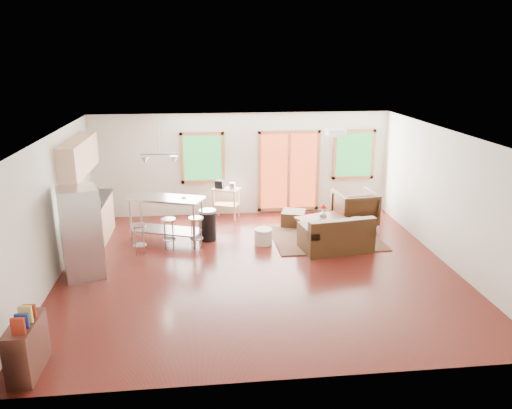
{
  "coord_description": "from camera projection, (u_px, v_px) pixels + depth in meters",
  "views": [
    {
      "loc": [
        -1.02,
        -8.89,
        4.02
      ],
      "look_at": [
        0.0,
        0.3,
        1.2
      ],
      "focal_mm": 35.0,
      "sensor_mm": 36.0,
      "label": 1
    }
  ],
  "objects": [
    {
      "name": "trash_can",
      "position": [
        208.0,
        225.0,
        11.1
      ],
      "size": [
        0.47,
        0.47,
        0.7
      ],
      "rotation": [
        0.0,
        0.0,
        0.3
      ],
      "color": "black",
      "rests_on": "floor"
    },
    {
      "name": "bar_stool_c",
      "position": [
        196.0,
        225.0,
        10.62
      ],
      "size": [
        0.38,
        0.38,
        0.67
      ],
      "rotation": [
        0.0,
        0.0,
        0.22
      ],
      "color": "#B7BABC",
      "rests_on": "floor"
    },
    {
      "name": "cup",
      "position": [
        184.0,
        199.0,
        10.73
      ],
      "size": [
        0.12,
        0.1,
        0.11
      ],
      "primitive_type": "imported",
      "rotation": [
        0.0,
        0.0,
        -0.14
      ],
      "color": "white",
      "rests_on": "island"
    },
    {
      "name": "ceiling",
      "position": [
        258.0,
        134.0,
        8.97
      ],
      "size": [
        7.5,
        7.0,
        0.02
      ],
      "primitive_type": "cube",
      "color": "white",
      "rests_on": "ground"
    },
    {
      "name": "cabinets",
      "position": [
        88.0,
        203.0,
        10.71
      ],
      "size": [
        0.64,
        2.24,
        2.3
      ],
      "color": "#DCA680",
      "rests_on": "floor"
    },
    {
      "name": "loveseat",
      "position": [
        336.0,
        237.0,
        10.51
      ],
      "size": [
        1.55,
        1.02,
        0.77
      ],
      "rotation": [
        0.0,
        0.0,
        0.15
      ],
      "color": "black",
      "rests_on": "floor"
    },
    {
      "name": "left_wall",
      "position": [
        50.0,
        211.0,
        8.96
      ],
      "size": [
        0.02,
        7.0,
        2.6
      ],
      "primitive_type": "cube",
      "color": "silver",
      "rests_on": "ground"
    },
    {
      "name": "ottoman",
      "position": [
        293.0,
        218.0,
        12.06
      ],
      "size": [
        0.68,
        0.68,
        0.36
      ],
      "primitive_type": "cube",
      "rotation": [
        0.0,
        0.0,
        -0.29
      ],
      "color": "black",
      "rests_on": "floor"
    },
    {
      "name": "window_right",
      "position": [
        354.0,
        154.0,
        12.89
      ],
      "size": [
        1.1,
        0.05,
        1.3
      ],
      "color": "#195221",
      "rests_on": "back_wall"
    },
    {
      "name": "island",
      "position": [
        166.0,
        211.0,
        10.88
      ],
      "size": [
        1.74,
        1.16,
        1.02
      ],
      "rotation": [
        0.0,
        0.0,
        -0.35
      ],
      "color": "#B7BABC",
      "rests_on": "floor"
    },
    {
      "name": "ceiling_flush",
      "position": [
        336.0,
        132.0,
        9.73
      ],
      "size": [
        0.35,
        0.35,
        0.12
      ],
      "primitive_type": "cube",
      "color": "white",
      "rests_on": "ceiling"
    },
    {
      "name": "right_wall",
      "position": [
        449.0,
        198.0,
        9.75
      ],
      "size": [
        0.02,
        7.0,
        2.6
      ],
      "primitive_type": "cube",
      "color": "silver",
      "rests_on": "ground"
    },
    {
      "name": "front_wall",
      "position": [
        291.0,
        288.0,
        6.01
      ],
      "size": [
        7.5,
        0.02,
        2.6
      ],
      "primitive_type": "cube",
      "color": "silver",
      "rests_on": "ground"
    },
    {
      "name": "french_doors",
      "position": [
        289.0,
        171.0,
        12.83
      ],
      "size": [
        1.6,
        0.05,
        2.1
      ],
      "color": "#AA3F1D",
      "rests_on": "back_wall"
    },
    {
      "name": "bar_stool_b",
      "position": [
        169.0,
        226.0,
        10.57
      ],
      "size": [
        0.31,
        0.31,
        0.66
      ],
      "rotation": [
        0.0,
        0.0,
        -0.0
      ],
      "color": "#B7BABC",
      "rests_on": "floor"
    },
    {
      "name": "armchair",
      "position": [
        355.0,
        207.0,
        12.0
      ],
      "size": [
        1.0,
        0.94,
        0.94
      ],
      "primitive_type": "imported",
      "rotation": [
        0.0,
        0.0,
        3.24
      ],
      "color": "black",
      "rests_on": "floor"
    },
    {
      "name": "rug",
      "position": [
        326.0,
        238.0,
        11.26
      ],
      "size": [
        2.42,
        1.88,
        0.02
      ],
      "primitive_type": "cube",
      "rotation": [
        0.0,
        0.0,
        0.02
      ],
      "color": "#465330",
      "rests_on": "floor"
    },
    {
      "name": "window_left",
      "position": [
        202.0,
        158.0,
        12.48
      ],
      "size": [
        1.1,
        0.05,
        1.3
      ],
      "color": "#195221",
      "rests_on": "back_wall"
    },
    {
      "name": "book",
      "position": [
        339.0,
        208.0,
        11.66
      ],
      "size": [
        0.19,
        0.09,
        0.26
      ],
      "primitive_type": "imported",
      "rotation": [
        0.0,
        0.0,
        0.33
      ],
      "color": "maroon",
      "rests_on": "coffee_table"
    },
    {
      "name": "coffee_table",
      "position": [
        321.0,
        220.0,
        11.35
      ],
      "size": [
        1.22,
        0.96,
        0.43
      ],
      "rotation": [
        0.0,
        0.0,
        0.34
      ],
      "color": "#3E1C15",
      "rests_on": "floor"
    },
    {
      "name": "vase",
      "position": [
        323.0,
        213.0,
        11.43
      ],
      "size": [
        0.21,
        0.22,
        0.29
      ],
      "rotation": [
        0.0,
        0.0,
        -0.29
      ],
      "color": "silver",
      "rests_on": "coffee_table"
    },
    {
      "name": "kitchen_cart",
      "position": [
        225.0,
        193.0,
        12.46
      ],
      "size": [
        0.75,
        0.63,
        0.98
      ],
      "rotation": [
        0.0,
        0.0,
        -0.4
      ],
      "color": "#DCA680",
      "rests_on": "floor"
    },
    {
      "name": "back_wall",
      "position": [
        242.0,
        164.0,
        12.69
      ],
      "size": [
        7.5,
        0.02,
        2.6
      ],
      "primitive_type": "cube",
      "color": "silver",
      "rests_on": "ground"
    },
    {
      "name": "pendant_light",
      "position": [
        159.0,
        159.0,
        10.4
      ],
      "size": [
        0.8,
        0.18,
        0.79
      ],
      "color": "gray",
      "rests_on": "ceiling"
    },
    {
      "name": "pouf",
      "position": [
        263.0,
        237.0,
        10.89
      ],
      "size": [
        0.41,
        0.41,
        0.34
      ],
      "primitive_type": "cylinder",
      "rotation": [
        0.0,
        0.0,
        -0.03
      ],
      "color": "beige",
      "rests_on": "floor"
    },
    {
      "name": "refrigerator",
      "position": [
        82.0,
        233.0,
        9.14
      ],
      "size": [
        0.86,
        0.85,
        1.71
      ],
      "rotation": [
        0.0,
        0.0,
        0.32
      ],
      "color": "#B7BABC",
      "rests_on": "floor"
    },
    {
      "name": "bar_stool_a",
      "position": [
        139.0,
        232.0,
        10.26
      ],
      "size": [
        0.36,
        0.36,
        0.65
      ],
      "rotation": [
        0.0,
        0.0,
        0.18
      ],
      "color": "#B7BABC",
      "rests_on": "floor"
    },
    {
      "name": "floor",
      "position": [
        258.0,
        268.0,
        9.73
      ],
      "size": [
        7.5,
        7.0,
        0.02
      ],
      "primitive_type": "cube",
      "color": "#3E100D",
      "rests_on": "ground"
    },
    {
      "name": "bookshelf",
      "position": [
        27.0,
        347.0,
        6.45
      ],
      "size": [
        0.33,
        0.82,
        0.96
      ],
      "rotation": [
        0.0,
        0.0,
        -0.01
      ],
      "color": "#3E1C15",
      "rests_on": "floor"
    }
  ]
}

